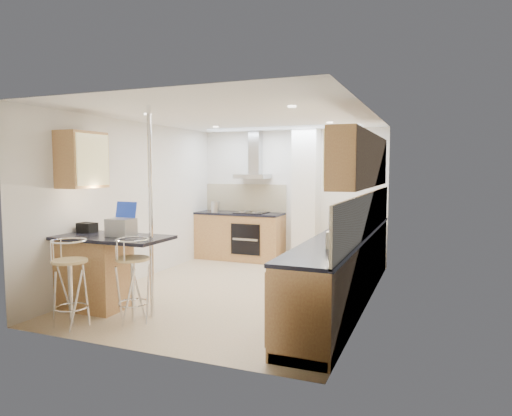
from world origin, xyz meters
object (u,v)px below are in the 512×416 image
at_px(bar_stool_near, 70,283).
at_px(bar_stool_end, 133,280).
at_px(microwave, 345,224).
at_px(bread_bin, 341,239).
at_px(laptop, 121,227).

xyz_separation_m(bar_stool_near, bar_stool_end, (0.54, 0.40, -0.01)).
xyz_separation_m(microwave, bread_bin, (0.16, -1.03, -0.04)).
relative_size(laptop, bread_bin, 0.93).
height_order(bar_stool_near, bread_bin, bread_bin).
distance_m(laptop, bread_bin, 2.68).
xyz_separation_m(microwave, laptop, (-2.50, -1.34, -0.01)).
bearing_deg(laptop, bar_stool_end, -35.78).
distance_m(bar_stool_near, bread_bin, 3.04).
bearing_deg(bar_stool_near, microwave, 20.87).
relative_size(microwave, bread_bin, 1.42).
bearing_deg(microwave, bar_stool_near, 104.24).
relative_size(microwave, bar_stool_near, 0.49).
distance_m(microwave, bar_stool_near, 3.39).
xyz_separation_m(microwave, bar_stool_near, (-2.66, -2.03, -0.56)).
distance_m(laptop, bar_stool_near, 0.90).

